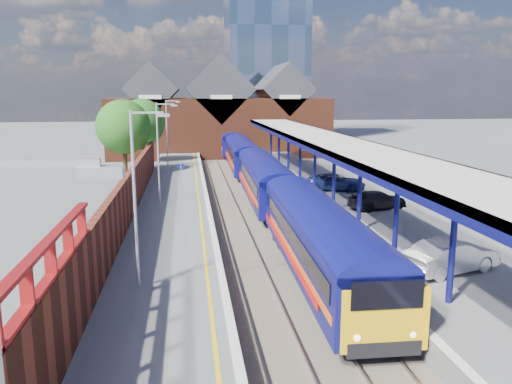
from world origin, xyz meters
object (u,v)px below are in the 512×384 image
Objects in this scene: parked_car_dark at (378,200)px; parked_car_blue at (336,182)px; lamp_post_c at (160,146)px; train at (251,163)px; lamp_post_b at (138,189)px; parked_car_silver at (451,256)px; lamp_post_d at (168,130)px; platform_sign at (181,174)px.

parked_car_blue reaches higher than parked_car_dark.
parked_car_blue is at bearing 12.08° from lamp_post_c.
train is 15.82× the size of parked_car_dark.
parked_car_silver is at bearing 0.08° from lamp_post_b.
parked_car_silver is (13.08, -31.98, -3.27)m from lamp_post_d.
lamp_post_b is 16.00m from lamp_post_c.
lamp_post_b is at bearing -90.00° from lamp_post_d.
train is at bearing -7.36° from parked_car_silver.
train is 10.17m from parked_car_blue.
lamp_post_c is 1.68× the size of parked_car_dark.
lamp_post_d reaches higher than parked_car_dark.
lamp_post_d is 34.71m from parked_car_silver.
lamp_post_b is at bearing -94.33° from platform_sign.
lamp_post_c is 20.91m from parked_car_silver.
parked_car_blue is at bearing -43.81° from lamp_post_d.
lamp_post_b and lamp_post_c have the same top height.
parked_car_blue is (5.78, -8.35, -0.47)m from train.
lamp_post_d is (0.00, 32.00, 0.00)m from lamp_post_b.
parked_car_blue is at bearing -8.75° from parked_car_dark.
parked_car_dark is at bearing 39.92° from lamp_post_b.
lamp_post_b is 1.00× the size of lamp_post_c.
platform_sign is 21.49m from parked_car_silver.
lamp_post_b is at bearing -90.00° from lamp_post_c.
lamp_post_c is 3.34m from platform_sign.
lamp_post_d is at bearing 90.00° from lamp_post_c.
lamp_post_d is 24.83m from parked_car_dark.
parked_car_silver is (13.08, -15.98, -3.27)m from lamp_post_c.
lamp_post_c reaches higher than train.
lamp_post_c is (-7.86, -11.27, 2.87)m from train.
lamp_post_b is at bearing 71.87° from parked_car_silver.
parked_car_blue is at bearing -19.89° from parked_car_silver.
platform_sign is at bearing -125.01° from train.
lamp_post_c reaches higher than parked_car_dark.
parked_car_silver is at bearing 157.78° from parked_car_dark.
lamp_post_d is at bearing 148.95° from train.
train is at bearing -31.05° from lamp_post_d.
platform_sign is 14.41m from parked_car_dark.
platform_sign reaches higher than parked_car_blue.
lamp_post_c is 1.00× the size of lamp_post_d.
lamp_post_d reaches higher than parked_car_silver.
platform_sign is 12.35m from parked_car_blue.
parked_car_silver is 12.16m from parked_car_dark.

